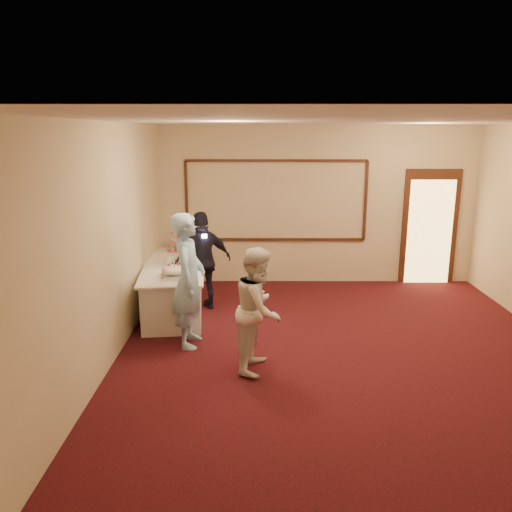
{
  "coord_description": "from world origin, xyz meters",
  "views": [
    {
      "loc": [
        -1.16,
        -5.95,
        2.87
      ],
      "look_at": [
        -1.17,
        0.94,
        1.15
      ],
      "focal_mm": 35.0,
      "sensor_mm": 36.0,
      "label": 1
    }
  ],
  "objects_px": {
    "tart": "(182,268)",
    "woman": "(259,309)",
    "pavlova_tray": "(175,272)",
    "plate_stack_a": "(170,261)",
    "guest": "(203,261)",
    "buffet_table": "(175,287)",
    "plate_stack_b": "(189,255)",
    "cupcake_stand": "(176,242)",
    "man": "(189,281)"
  },
  "relations": [
    {
      "from": "tart",
      "to": "woman",
      "type": "height_order",
      "value": "woman"
    },
    {
      "from": "pavlova_tray",
      "to": "man",
      "type": "bearing_deg",
      "value": -65.66
    },
    {
      "from": "tart",
      "to": "woman",
      "type": "relative_size",
      "value": 0.16
    },
    {
      "from": "tart",
      "to": "buffet_table",
      "type": "bearing_deg",
      "value": 119.47
    },
    {
      "from": "plate_stack_b",
      "to": "guest",
      "type": "xyz_separation_m",
      "value": [
        0.26,
        -0.25,
        -0.03
      ]
    },
    {
      "from": "pavlova_tray",
      "to": "plate_stack_b",
      "type": "distance_m",
      "value": 1.02
    },
    {
      "from": "man",
      "to": "woman",
      "type": "bearing_deg",
      "value": -124.72
    },
    {
      "from": "pavlova_tray",
      "to": "tart",
      "type": "distance_m",
      "value": 0.43
    },
    {
      "from": "tart",
      "to": "guest",
      "type": "bearing_deg",
      "value": 50.67
    },
    {
      "from": "plate_stack_a",
      "to": "tart",
      "type": "bearing_deg",
      "value": -50.91
    },
    {
      "from": "pavlova_tray",
      "to": "tart",
      "type": "bearing_deg",
      "value": 82.95
    },
    {
      "from": "pavlova_tray",
      "to": "guest",
      "type": "distance_m",
      "value": 0.84
    },
    {
      "from": "buffet_table",
      "to": "cupcake_stand",
      "type": "distance_m",
      "value": 1.11
    },
    {
      "from": "woman",
      "to": "guest",
      "type": "relative_size",
      "value": 0.94
    },
    {
      "from": "pavlova_tray",
      "to": "guest",
      "type": "relative_size",
      "value": 0.34
    },
    {
      "from": "woman",
      "to": "guest",
      "type": "xyz_separation_m",
      "value": [
        -0.91,
        2.14,
        0.05
      ]
    },
    {
      "from": "plate_stack_a",
      "to": "guest",
      "type": "xyz_separation_m",
      "value": [
        0.52,
        0.06,
        -0.02
      ]
    },
    {
      "from": "guest",
      "to": "plate_stack_a",
      "type": "bearing_deg",
      "value": -18.11
    },
    {
      "from": "buffet_table",
      "to": "woman",
      "type": "height_order",
      "value": "woman"
    },
    {
      "from": "cupcake_stand",
      "to": "man",
      "type": "distance_m",
      "value": 2.44
    },
    {
      "from": "plate_stack_b",
      "to": "cupcake_stand",
      "type": "bearing_deg",
      "value": 115.74
    },
    {
      "from": "plate_stack_a",
      "to": "woman",
      "type": "distance_m",
      "value": 2.52
    },
    {
      "from": "plate_stack_b",
      "to": "tart",
      "type": "relative_size",
      "value": 0.8
    },
    {
      "from": "plate_stack_b",
      "to": "tart",
      "type": "bearing_deg",
      "value": -92.61
    },
    {
      "from": "plate_stack_a",
      "to": "plate_stack_b",
      "type": "height_order",
      "value": "plate_stack_b"
    },
    {
      "from": "tart",
      "to": "guest",
      "type": "xyz_separation_m",
      "value": [
        0.29,
        0.35,
        0.02
      ]
    },
    {
      "from": "buffet_table",
      "to": "guest",
      "type": "xyz_separation_m",
      "value": [
        0.48,
        0.02,
        0.43
      ]
    },
    {
      "from": "pavlova_tray",
      "to": "plate_stack_a",
      "type": "bearing_deg",
      "value": 104.42
    },
    {
      "from": "plate_stack_a",
      "to": "woman",
      "type": "height_order",
      "value": "woman"
    },
    {
      "from": "tart",
      "to": "woman",
      "type": "xyz_separation_m",
      "value": [
        1.19,
        -1.79,
        -0.02
      ]
    },
    {
      "from": "plate_stack_a",
      "to": "buffet_table",
      "type": "bearing_deg",
      "value": 45.9
    },
    {
      "from": "cupcake_stand",
      "to": "guest",
      "type": "relative_size",
      "value": 0.28
    },
    {
      "from": "man",
      "to": "woman",
      "type": "relative_size",
      "value": 1.2
    },
    {
      "from": "tart",
      "to": "man",
      "type": "xyz_separation_m",
      "value": [
        0.25,
        -1.08,
        0.13
      ]
    },
    {
      "from": "buffet_table",
      "to": "cupcake_stand",
      "type": "bearing_deg",
      "value": 96.89
    },
    {
      "from": "guest",
      "to": "man",
      "type": "bearing_deg",
      "value": 63.31
    },
    {
      "from": "cupcake_stand",
      "to": "plate_stack_b",
      "type": "distance_m",
      "value": 0.77
    },
    {
      "from": "plate_stack_a",
      "to": "man",
      "type": "height_order",
      "value": "man"
    },
    {
      "from": "buffet_table",
      "to": "tart",
      "type": "xyz_separation_m",
      "value": [
        0.19,
        -0.33,
        0.41
      ]
    },
    {
      "from": "buffet_table",
      "to": "pavlova_tray",
      "type": "relative_size",
      "value": 4.56
    },
    {
      "from": "plate_stack_b",
      "to": "plate_stack_a",
      "type": "bearing_deg",
      "value": -129.64
    },
    {
      "from": "woman",
      "to": "guest",
      "type": "distance_m",
      "value": 2.33
    },
    {
      "from": "plate_stack_a",
      "to": "plate_stack_b",
      "type": "xyz_separation_m",
      "value": [
        0.26,
        0.31,
        0.01
      ]
    },
    {
      "from": "pavlova_tray",
      "to": "plate_stack_a",
      "type": "distance_m",
      "value": 0.73
    },
    {
      "from": "plate_stack_b",
      "to": "guest",
      "type": "bearing_deg",
      "value": -43.83
    },
    {
      "from": "guest",
      "to": "cupcake_stand",
      "type": "bearing_deg",
      "value": -82.88
    },
    {
      "from": "buffet_table",
      "to": "plate_stack_b",
      "type": "height_order",
      "value": "plate_stack_b"
    },
    {
      "from": "pavlova_tray",
      "to": "guest",
      "type": "height_order",
      "value": "guest"
    },
    {
      "from": "buffet_table",
      "to": "plate_stack_b",
      "type": "distance_m",
      "value": 0.58
    },
    {
      "from": "cupcake_stand",
      "to": "woman",
      "type": "xyz_separation_m",
      "value": [
        1.5,
        -3.08,
        -0.17
      ]
    }
  ]
}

